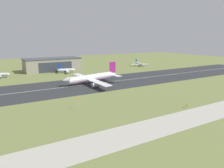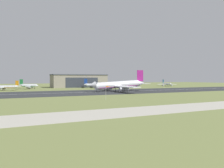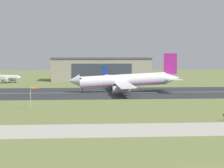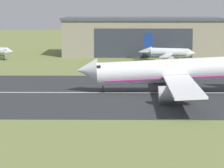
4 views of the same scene
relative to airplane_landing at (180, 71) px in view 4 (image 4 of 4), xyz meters
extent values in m
cube|color=#2B2D30|center=(-2.14, -0.08, -4.83)|extent=(417.52, 54.40, 0.06)
cube|color=silver|center=(-2.14, -0.08, -4.80)|extent=(375.76, 0.70, 0.01)
cube|color=gray|center=(-4.71, 86.15, 1.73)|extent=(58.96, 23.16, 13.19)
cube|color=#424751|center=(-4.71, 86.15, 8.78)|extent=(59.96, 24.16, 0.90)
cube|color=#2D333D|center=(-4.71, 74.52, 0.41)|extent=(35.38, 0.12, 10.55)
cylinder|color=white|center=(-0.37, 0.00, 0.20)|extent=(35.89, 5.54, 6.97)
cone|color=white|center=(-20.48, 0.24, 0.20)|extent=(4.93, 5.18, 5.36)
cube|color=black|center=(-17.95, 0.21, 1.22)|extent=(1.17, 4.37, 0.50)
cube|color=#991E7A|center=(-0.37, 0.00, -1.21)|extent=(32.07, 5.24, 1.87)
cube|color=white|center=(-0.90, 16.25, -0.70)|extent=(5.90, 27.41, 0.69)
cylinder|color=#A8A8B2|center=(-2.03, 14.07, -2.54)|extent=(6.85, 3.26, 3.52)
cube|color=white|center=(-1.27, -16.22, -0.70)|extent=(5.90, 27.41, 0.69)
cylinder|color=#A8A8B2|center=(-2.36, -14.02, -2.54)|extent=(6.85, 3.26, 3.52)
cylinder|color=black|center=(-16.98, 0.20, -3.61)|extent=(0.24, 0.24, 2.50)
cylinder|color=black|center=(-16.98, 0.20, -4.64)|extent=(0.84, 0.84, 0.44)
cylinder|color=black|center=(-0.55, 3.08, -3.61)|extent=(0.24, 0.24, 2.50)
cylinder|color=black|center=(-0.55, 3.08, -4.64)|extent=(0.84, 0.84, 0.44)
cylinder|color=black|center=(-0.62, -3.07, -3.61)|extent=(0.24, 0.24, 2.50)
cylinder|color=black|center=(-0.62, -3.07, -4.64)|extent=(0.84, 0.84, 0.44)
cylinder|color=silver|center=(3.81, 64.57, -1.94)|extent=(12.80, 6.49, 2.94)
cone|color=silver|center=(11.04, 62.34, -1.94)|extent=(3.39, 3.59, 2.94)
cone|color=silver|center=(-3.83, 66.93, -1.41)|extent=(4.15, 3.57, 2.64)
cube|color=black|center=(9.65, 62.77, -1.35)|extent=(1.79, 2.71, 0.44)
cube|color=navy|center=(3.81, 64.57, -2.75)|extent=(11.56, 5.98, 0.20)
cube|color=silver|center=(2.11, 58.21, -2.45)|extent=(5.16, 10.43, 0.40)
cylinder|color=#A8A8B2|center=(2.78, 58.86, -3.61)|extent=(4.19, 2.87, 1.82)
cube|color=silver|center=(6.00, 70.78, -2.45)|extent=(5.16, 10.43, 0.40)
cylinder|color=#A8A8B2|center=(6.18, 69.87, -3.61)|extent=(4.19, 2.87, 1.82)
cube|color=navy|center=(-3.33, 66.78, 2.03)|extent=(3.14, 1.21, 5.00)
cube|color=silver|center=(-4.81, 63.35, -1.50)|extent=(4.00, 5.12, 0.24)
cube|color=silver|center=(-2.61, 70.45, -1.50)|extent=(4.00, 5.12, 0.24)
cylinder|color=black|center=(8.63, 63.08, -4.13)|extent=(0.24, 0.24, 1.46)
cylinder|color=black|center=(8.63, 63.08, -4.64)|extent=(0.84, 0.84, 0.44)
cylinder|color=black|center=(3.06, 62.96, -4.13)|extent=(0.24, 0.24, 1.46)
cylinder|color=black|center=(3.06, 62.96, -4.64)|extent=(0.84, 0.84, 0.44)
cylinder|color=black|center=(4.10, 66.33, -4.13)|extent=(0.24, 0.24, 1.46)
cylinder|color=black|center=(4.10, 66.33, -4.64)|extent=(0.84, 0.84, 0.44)
cone|color=silver|center=(-50.93, 65.06, -1.73)|extent=(3.13, 3.29, 2.64)
cube|color=black|center=(-52.16, 65.51, -1.20)|extent=(1.80, 2.48, 0.44)
cube|color=silver|center=(-55.66, 72.26, -2.19)|extent=(4.58, 7.95, 0.40)
cylinder|color=#A8A8B2|center=(-55.48, 71.54, -3.26)|extent=(3.78, 2.70, 1.63)
cylinder|color=black|center=(-53.18, 65.87, -3.95)|extent=(0.24, 0.24, 1.82)
cylinder|color=black|center=(-53.18, 65.87, -4.64)|extent=(0.84, 0.84, 0.44)
camera|label=1|loc=(-72.76, -151.06, 30.50)|focal=35.00mm
camera|label=2|loc=(-73.84, -146.90, 5.36)|focal=35.00mm
camera|label=3|loc=(-19.60, -179.66, 10.89)|focal=70.00mm
camera|label=4|loc=(-13.36, -115.82, 15.11)|focal=85.00mm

